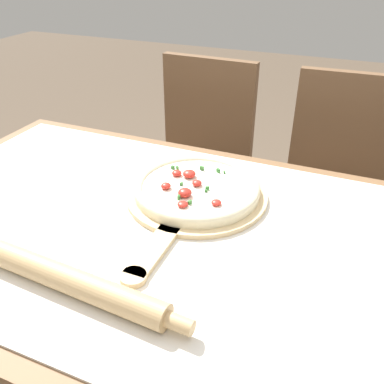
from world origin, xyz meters
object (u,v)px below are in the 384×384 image
pizza_peel (194,198)px  chair_left (199,158)px  rolling_pin (74,282)px  pizza (197,188)px  chair_right (336,184)px

pizza_peel → chair_left: chair_left is taller
pizza_peel → chair_left: size_ratio=0.55×
rolling_pin → chair_left: chair_left is taller
pizza → pizza_peel: bearing=-88.9°
pizza_peel → rolling_pin: rolling_pin is taller
pizza_peel → pizza: 0.03m
pizza_peel → chair_right: chair_right is taller
pizza_peel → pizza: size_ratio=1.68×
rolling_pin → chair_left: (-0.16, 0.97, -0.25)m
rolling_pin → pizza: bearing=78.3°
chair_left → chair_right: same height
pizza_peel → chair_left: 0.70m
pizza_peel → rolling_pin: size_ratio=1.10×
pizza_peel → chair_right: bearing=64.0°
chair_left → chair_right: size_ratio=1.00×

